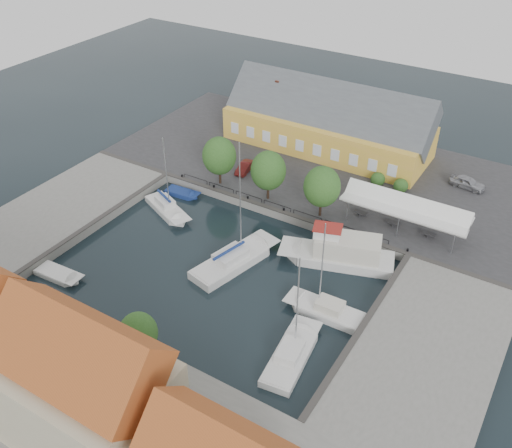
{
  "coord_description": "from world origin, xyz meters",
  "views": [
    {
      "loc": [
        27.49,
        -38.61,
        37.73
      ],
      "look_at": [
        0.0,
        6.0,
        1.5
      ],
      "focal_mm": 40.0,
      "sensor_mm": 36.0,
      "label": 1
    }
  ],
  "objects_px": {
    "warehouse": "(325,123)",
    "trawler": "(341,254)",
    "car_silver": "(467,183)",
    "launch_sw": "(59,276)",
    "car_red": "(245,167)",
    "launch_nw": "(182,194)",
    "west_boat_a": "(167,210)",
    "east_boat_b": "(326,312)",
    "tent_canopy": "(405,208)",
    "center_sailboat": "(234,261)",
    "east_boat_c": "(291,356)"
  },
  "relations": [
    {
      "from": "warehouse",
      "to": "trawler",
      "type": "bearing_deg",
      "value": -59.61
    },
    {
      "from": "car_silver",
      "to": "launch_sw",
      "type": "relative_size",
      "value": 0.8
    },
    {
      "from": "car_red",
      "to": "launch_sw",
      "type": "bearing_deg",
      "value": -109.15
    },
    {
      "from": "launch_sw",
      "to": "launch_nw",
      "type": "xyz_separation_m",
      "value": [
        0.93,
        19.37,
        -0.0
      ]
    },
    {
      "from": "launch_nw",
      "to": "west_boat_a",
      "type": "bearing_deg",
      "value": -77.64
    },
    {
      "from": "warehouse",
      "to": "east_boat_b",
      "type": "height_order",
      "value": "warehouse"
    },
    {
      "from": "tent_canopy",
      "to": "launch_nw",
      "type": "distance_m",
      "value": 27.41
    },
    {
      "from": "east_boat_b",
      "to": "launch_sw",
      "type": "xyz_separation_m",
      "value": [
        -25.81,
        -9.42,
        -0.17
      ]
    },
    {
      "from": "trawler",
      "to": "west_boat_a",
      "type": "bearing_deg",
      "value": -174.65
    },
    {
      "from": "car_silver",
      "to": "car_red",
      "type": "height_order",
      "value": "car_silver"
    },
    {
      "from": "car_silver",
      "to": "east_boat_b",
      "type": "distance_m",
      "value": 29.18
    },
    {
      "from": "warehouse",
      "to": "center_sailboat",
      "type": "height_order",
      "value": "center_sailboat"
    },
    {
      "from": "car_silver",
      "to": "trawler",
      "type": "bearing_deg",
      "value": 166.66
    },
    {
      "from": "center_sailboat",
      "to": "east_boat_c",
      "type": "distance_m",
      "value": 14.14
    },
    {
      "from": "tent_canopy",
      "to": "car_red",
      "type": "height_order",
      "value": "tent_canopy"
    },
    {
      "from": "launch_sw",
      "to": "car_silver",
      "type": "bearing_deg",
      "value": 50.6
    },
    {
      "from": "trawler",
      "to": "launch_nw",
      "type": "relative_size",
      "value": 2.69
    },
    {
      "from": "car_red",
      "to": "west_boat_a",
      "type": "xyz_separation_m",
      "value": [
        -3.67,
        -11.65,
        -1.35
      ]
    },
    {
      "from": "car_silver",
      "to": "east_boat_c",
      "type": "distance_m",
      "value": 35.7
    },
    {
      "from": "east_boat_b",
      "to": "east_boat_c",
      "type": "height_order",
      "value": "east_boat_c"
    },
    {
      "from": "east_boat_c",
      "to": "launch_nw",
      "type": "height_order",
      "value": "east_boat_c"
    },
    {
      "from": "tent_canopy",
      "to": "east_boat_b",
      "type": "relative_size",
      "value": 1.31
    },
    {
      "from": "west_boat_a",
      "to": "launch_sw",
      "type": "xyz_separation_m",
      "value": [
        -1.81,
        -15.36,
        -0.18
      ]
    },
    {
      "from": "west_boat_a",
      "to": "launch_sw",
      "type": "bearing_deg",
      "value": -96.72
    },
    {
      "from": "car_silver",
      "to": "west_boat_a",
      "type": "xyz_separation_m",
      "value": [
        -29.44,
        -22.68,
        -1.47
      ]
    },
    {
      "from": "center_sailboat",
      "to": "launch_nw",
      "type": "height_order",
      "value": "center_sailboat"
    },
    {
      "from": "west_boat_a",
      "to": "launch_sw",
      "type": "relative_size",
      "value": 1.96
    },
    {
      "from": "trawler",
      "to": "car_silver",
      "type": "bearing_deg",
      "value": 69.73
    },
    {
      "from": "tent_canopy",
      "to": "launch_sw",
      "type": "xyz_separation_m",
      "value": [
        -27.44,
        -25.36,
        -3.59
      ]
    },
    {
      "from": "warehouse",
      "to": "launch_nw",
      "type": "bearing_deg",
      "value": -116.54
    },
    {
      "from": "tent_canopy",
      "to": "center_sailboat",
      "type": "height_order",
      "value": "center_sailboat"
    },
    {
      "from": "center_sailboat",
      "to": "launch_sw",
      "type": "xyz_separation_m",
      "value": [
        -14.23,
        -11.12,
        -0.27
      ]
    },
    {
      "from": "center_sailboat",
      "to": "east_boat_b",
      "type": "height_order",
      "value": "center_sailboat"
    },
    {
      "from": "car_silver",
      "to": "launch_nw",
      "type": "relative_size",
      "value": 0.94
    },
    {
      "from": "west_boat_a",
      "to": "warehouse",
      "type": "bearing_deg",
      "value": 69.26
    },
    {
      "from": "trawler",
      "to": "west_boat_a",
      "type": "distance_m",
      "value": 21.93
    },
    {
      "from": "launch_sw",
      "to": "center_sailboat",
      "type": "bearing_deg",
      "value": 38.01
    },
    {
      "from": "warehouse",
      "to": "east_boat_c",
      "type": "distance_m",
      "value": 39.52
    },
    {
      "from": "warehouse",
      "to": "car_red",
      "type": "xyz_separation_m",
      "value": [
        -5.36,
        -12.2,
        -2.81
      ]
    },
    {
      "from": "car_red",
      "to": "center_sailboat",
      "type": "relative_size",
      "value": 0.26
    },
    {
      "from": "center_sailboat",
      "to": "east_boat_c",
      "type": "height_order",
      "value": "center_sailboat"
    },
    {
      "from": "tent_canopy",
      "to": "east_boat_b",
      "type": "xyz_separation_m",
      "value": [
        -1.63,
        -15.94,
        -3.42
      ]
    },
    {
      "from": "warehouse",
      "to": "launch_nw",
      "type": "distance_m",
      "value": 22.6
    },
    {
      "from": "tent_canopy",
      "to": "launch_nw",
      "type": "bearing_deg",
      "value": -167.28
    },
    {
      "from": "tent_canopy",
      "to": "east_boat_c",
      "type": "height_order",
      "value": "east_boat_c"
    },
    {
      "from": "car_silver",
      "to": "car_red",
      "type": "bearing_deg",
      "value": 120.1
    },
    {
      "from": "east_boat_c",
      "to": "launch_nw",
      "type": "distance_m",
      "value": 29.77
    },
    {
      "from": "car_red",
      "to": "west_boat_a",
      "type": "distance_m",
      "value": 12.28
    },
    {
      "from": "center_sailboat",
      "to": "car_red",
      "type": "bearing_deg",
      "value": 118.84
    },
    {
      "from": "tent_canopy",
      "to": "west_boat_a",
      "type": "xyz_separation_m",
      "value": [
        -25.63,
        -9.99,
        -3.41
      ]
    }
  ]
}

